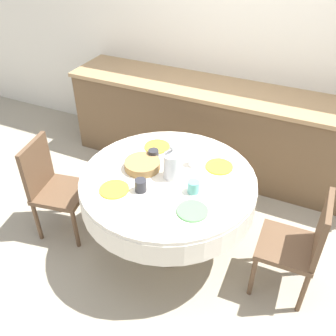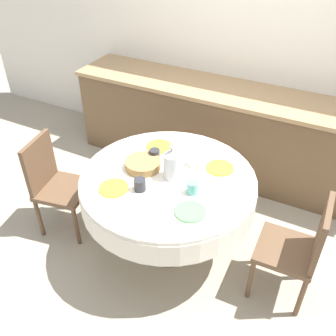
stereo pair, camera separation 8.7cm
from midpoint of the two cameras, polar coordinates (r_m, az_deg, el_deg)
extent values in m
plane|color=#9E937F|center=(3.26, -0.78, -11.93)|extent=(12.00, 12.00, 0.00)
cube|color=silver|center=(3.88, 10.18, 18.83)|extent=(7.00, 0.05, 2.60)
cube|color=brown|center=(3.94, 7.45, 5.51)|extent=(3.20, 0.60, 0.87)
cube|color=#A37F56|center=(3.72, 8.00, 11.56)|extent=(3.24, 0.64, 0.04)
cylinder|color=brown|center=(3.24, -0.78, -11.70)|extent=(0.44, 0.44, 0.04)
cylinder|color=brown|center=(3.05, -0.82, -8.26)|extent=(0.11, 0.11, 0.51)
cylinder|color=silver|center=(2.82, -0.88, -3.29)|extent=(1.31, 1.31, 0.18)
cylinder|color=silver|center=(2.75, -0.90, -1.61)|extent=(1.30, 1.30, 0.03)
cube|color=brown|center=(2.82, 16.81, -11.37)|extent=(0.41, 0.41, 0.04)
cube|color=brown|center=(2.66, 21.55, -8.77)|extent=(0.05, 0.38, 0.44)
cylinder|color=brown|center=(2.87, 11.87, -15.88)|extent=(0.04, 0.04, 0.39)
cylinder|color=brown|center=(3.11, 13.44, -11.03)|extent=(0.04, 0.04, 0.39)
cylinder|color=brown|center=(2.87, 19.01, -17.60)|extent=(0.04, 0.04, 0.39)
cylinder|color=brown|center=(3.11, 19.91, -12.59)|extent=(0.04, 0.04, 0.39)
cube|color=brown|center=(3.27, -16.60, -3.57)|extent=(0.47, 0.47, 0.04)
cube|color=brown|center=(3.22, -20.14, 0.29)|extent=(0.10, 0.38, 0.44)
cylinder|color=brown|center=(3.45, -12.06, -5.05)|extent=(0.04, 0.04, 0.39)
cylinder|color=brown|center=(3.23, -14.66, -9.02)|extent=(0.04, 0.04, 0.39)
cylinder|color=brown|center=(3.60, -17.16, -4.00)|extent=(0.04, 0.04, 0.39)
cylinder|color=brown|center=(3.39, -20.00, -7.69)|extent=(0.04, 0.04, 0.39)
cylinder|color=yellow|center=(2.65, -9.12, -3.24)|extent=(0.21, 0.21, 0.01)
cylinder|color=#28282D|center=(2.60, -5.13, -2.67)|extent=(0.08, 0.08, 0.09)
cylinder|color=#5BA85B|center=(2.46, 2.73, -6.56)|extent=(0.21, 0.21, 0.01)
cylinder|color=#5BA39E|center=(2.58, 2.95, -2.89)|extent=(0.08, 0.08, 0.09)
cylinder|color=yellow|center=(3.07, -2.47, 3.28)|extent=(0.21, 0.21, 0.01)
cylinder|color=#28282D|center=(2.90, -3.08, 1.98)|extent=(0.08, 0.08, 0.09)
cylinder|color=yellow|center=(2.85, 6.95, 0.21)|extent=(0.21, 0.21, 0.01)
cylinder|color=white|center=(2.84, 3.02, 1.23)|extent=(0.08, 0.08, 0.09)
cylinder|color=#B2B2B7|center=(2.69, -0.35, 0.30)|extent=(0.12, 0.12, 0.19)
cone|color=#B2B2B7|center=(2.62, -0.36, 2.41)|extent=(0.11, 0.11, 0.04)
sphere|color=#B2B2B7|center=(2.60, -0.37, 3.15)|extent=(0.04, 0.04, 0.04)
cylinder|color=olive|center=(2.82, -4.81, 0.48)|extent=(0.27, 0.27, 0.06)
camera|label=1|loc=(0.04, -90.92, -0.68)|focal=40.00mm
camera|label=2|loc=(0.04, 89.08, 0.68)|focal=40.00mm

